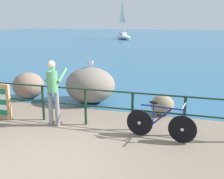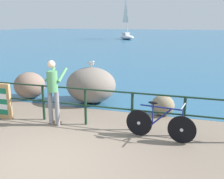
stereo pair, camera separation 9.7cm
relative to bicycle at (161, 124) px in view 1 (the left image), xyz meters
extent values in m
cube|color=#756656|center=(-2.06, 18.17, -0.44)|extent=(120.00, 120.00, 0.10)
cube|color=#285B7F|center=(-2.06, 46.66, -0.39)|extent=(120.00, 90.00, 0.01)
cylinder|color=black|center=(-4.65, 0.35, 0.12)|extent=(0.07, 0.07, 1.02)
cylinder|color=black|center=(-3.35, 0.35, 0.12)|extent=(0.07, 0.07, 1.02)
cylinder|color=black|center=(-2.06, 0.35, 0.12)|extent=(0.07, 0.07, 1.02)
cylinder|color=black|center=(-0.76, 0.35, 0.12)|extent=(0.07, 0.07, 1.02)
cylinder|color=black|center=(0.53, 0.35, 0.12)|extent=(0.07, 0.07, 1.02)
cylinder|color=black|center=(-2.06, 0.35, 0.61)|extent=(7.77, 0.04, 0.04)
cylinder|color=black|center=(-2.06, 0.35, 0.16)|extent=(7.77, 0.04, 0.04)
cylinder|color=black|center=(-0.52, 0.07, -0.06)|extent=(0.66, 0.12, 0.66)
cylinder|color=#B7BCC6|center=(-0.52, 0.07, -0.06)|extent=(0.09, 0.07, 0.08)
cylinder|color=black|center=(0.51, -0.07, -0.06)|extent=(0.66, 0.12, 0.66)
cylinder|color=#B7BCC6|center=(0.51, -0.07, -0.06)|extent=(0.09, 0.07, 0.08)
cylinder|color=navy|center=(0.00, 0.00, 0.41)|extent=(0.98, 0.17, 0.04)
cylinder|color=navy|center=(0.02, 0.00, 0.18)|extent=(0.50, 0.11, 0.50)
cylinder|color=navy|center=(-0.18, 0.02, 0.21)|extent=(0.03, 0.03, 0.53)
ellipsoid|color=black|center=(-0.18, 0.02, 0.50)|extent=(0.25, 0.13, 0.06)
cylinder|color=navy|center=(0.51, -0.07, 0.23)|extent=(0.03, 0.03, 0.57)
cylinder|color=#B7BCC6|center=(0.51, -0.07, 0.51)|extent=(0.09, 0.48, 0.03)
cylinder|color=slate|center=(-2.95, 0.05, 0.09)|extent=(0.12, 0.12, 0.95)
ellipsoid|color=#513319|center=(-2.96, 0.11, -0.35)|extent=(0.10, 0.26, 0.08)
cylinder|color=slate|center=(-2.75, 0.05, 0.09)|extent=(0.12, 0.12, 0.95)
ellipsoid|color=#513319|center=(-2.76, 0.11, -0.35)|extent=(0.10, 0.26, 0.08)
cylinder|color=#4C8C59|center=(-2.85, 0.05, 0.84)|extent=(0.28, 0.28, 0.55)
sphere|color=beige|center=(-2.85, 0.05, 1.29)|extent=(0.20, 0.20, 0.20)
cylinder|color=#4C8C59|center=(-3.04, 0.29, 0.97)|extent=(0.09, 0.52, 0.34)
cylinder|color=#4C8C59|center=(-2.68, 0.29, 0.97)|extent=(0.09, 0.52, 0.34)
ellipsoid|color=slate|center=(-2.69, 2.36, 0.22)|extent=(1.73, 1.55, 1.23)
ellipsoid|color=#7E6758|center=(-5.04, 2.17, 0.09)|extent=(1.14, 1.07, 0.96)
ellipsoid|color=#80745A|center=(-0.14, 1.72, -0.08)|extent=(0.69, 0.59, 0.63)
cylinder|color=gold|center=(-2.70, 2.45, 0.87)|extent=(0.01, 0.01, 0.06)
cylinder|color=gold|center=(-2.72, 2.41, 0.87)|extent=(0.01, 0.01, 0.06)
ellipsoid|color=white|center=(-2.71, 2.43, 0.96)|extent=(0.28, 0.21, 0.13)
ellipsoid|color=#9E9EA3|center=(-2.73, 2.43, 0.99)|extent=(0.27, 0.21, 0.06)
sphere|color=white|center=(-2.60, 2.38, 1.03)|extent=(0.08, 0.08, 0.08)
cone|color=gold|center=(-2.55, 2.36, 1.03)|extent=(0.06, 0.04, 0.02)
ellipsoid|color=white|center=(-9.93, 35.94, -0.03)|extent=(3.75, 4.26, 0.70)
cube|color=silver|center=(-10.12, 36.18, 0.50)|extent=(1.43, 1.52, 0.36)
cylinder|color=#B2B2B7|center=(-9.81, 35.78, 2.42)|extent=(0.10, 0.10, 4.20)
pyramid|color=white|center=(-10.27, 36.37, 3.99)|extent=(1.04, 1.29, 3.57)
camera|label=1|loc=(0.58, -6.04, 2.36)|focal=42.81mm
camera|label=2|loc=(0.67, -6.01, 2.36)|focal=42.81mm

